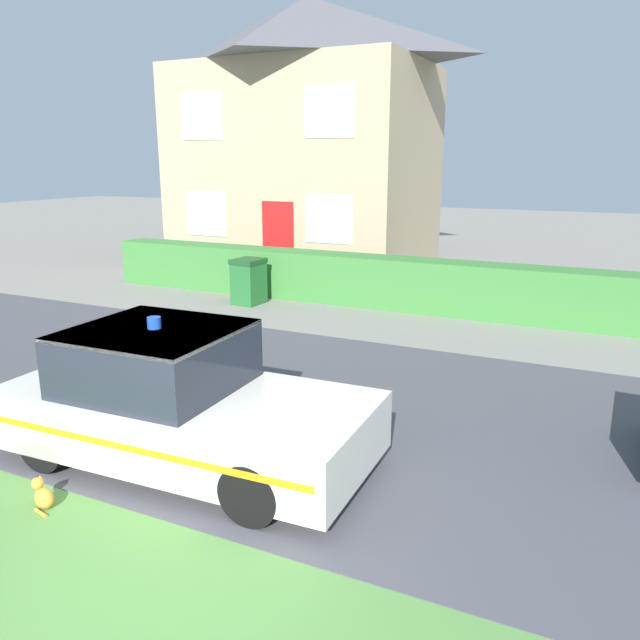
% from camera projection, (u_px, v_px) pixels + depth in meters
% --- Properties ---
extents(ground_plane, '(80.00, 80.00, 0.00)m').
position_uv_depth(ground_plane, '(146.00, 617.00, 4.55)').
color(ground_plane, gray).
extents(road_strip, '(28.00, 6.23, 0.01)m').
position_uv_depth(road_strip, '(361.00, 413.00, 8.18)').
color(road_strip, '#4C4C51').
rests_on(road_strip, ground).
extents(lawn_verge, '(28.00, 2.33, 0.01)m').
position_uv_depth(lawn_verge, '(135.00, 627.00, 4.45)').
color(lawn_verge, '#568C42').
rests_on(lawn_verge, ground).
extents(garden_hedge, '(15.79, 0.84, 1.12)m').
position_uv_depth(garden_hedge, '(411.00, 284.00, 13.74)').
color(garden_hedge, '#3D7F38').
rests_on(garden_hedge, ground).
extents(police_car, '(4.13, 1.97, 1.59)m').
position_uv_depth(police_car, '(179.00, 402.00, 6.79)').
color(police_car, black).
rests_on(police_car, road_strip).
extents(cat, '(0.31, 0.24, 0.30)m').
position_uv_depth(cat, '(43.00, 496.00, 5.96)').
color(cat, orange).
rests_on(cat, ground).
extents(house_left, '(7.65, 5.53, 7.90)m').
position_uv_depth(house_left, '(306.00, 133.00, 19.28)').
color(house_left, tan).
rests_on(house_left, ground).
extents(wheelie_bin, '(0.65, 0.74, 1.04)m').
position_uv_depth(wheelie_bin, '(249.00, 281.00, 14.28)').
color(wheelie_bin, '#23662D').
rests_on(wheelie_bin, ground).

